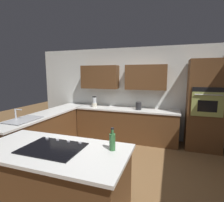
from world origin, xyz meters
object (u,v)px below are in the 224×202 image
object	(u,v)px
wall_oven	(205,105)
blender	(94,102)
second_bottle	(112,141)
sink_unit	(23,119)
kettle	(138,106)
cooktop	(53,148)

from	to	relation	value
wall_oven	blender	xyz separation A→B (m)	(2.90, 0.03, -0.07)
wall_oven	blender	distance (m)	2.90
second_bottle	wall_oven	bearing A→B (deg)	-118.62
wall_oven	second_bottle	size ratio (longest dim) A/B	7.56
wall_oven	sink_unit	distance (m)	4.14
kettle	second_bottle	xyz separation A→B (m)	(-0.14, 2.64, 0.01)
sink_unit	kettle	xyz separation A→B (m)	(-2.08, -1.87, 0.08)
sink_unit	cooktop	bearing A→B (deg)	146.67
second_bottle	cooktop	bearing A→B (deg)	14.76
wall_oven	cooktop	world-z (taller)	wall_oven
cooktop	kettle	distance (m)	2.90
sink_unit	second_bottle	world-z (taller)	second_bottle
wall_oven	cooktop	distance (m)	3.62
cooktop	second_bottle	world-z (taller)	second_bottle
cooktop	blender	xyz separation A→B (m)	(0.70, -2.84, 0.13)
cooktop	kettle	size ratio (longest dim) A/B	3.71
wall_oven	kettle	bearing A→B (deg)	1.21
sink_unit	wall_oven	bearing A→B (deg)	-152.67
sink_unit	blender	world-z (taller)	blender
cooktop	kettle	xyz separation A→B (m)	(-0.60, -2.84, 0.10)
sink_unit	cooktop	size ratio (longest dim) A/B	0.92
cooktop	wall_oven	bearing A→B (deg)	-127.51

